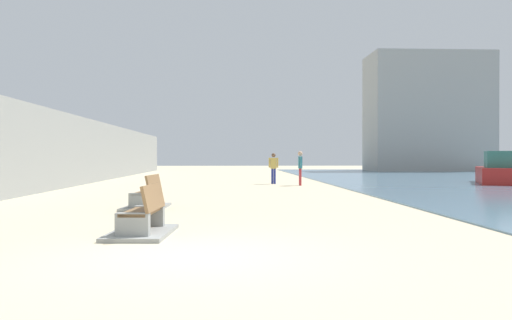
{
  "coord_description": "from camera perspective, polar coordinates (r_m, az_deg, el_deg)",
  "views": [
    {
      "loc": [
        0.61,
        -8.27,
        1.51
      ],
      "look_at": [
        1.64,
        12.23,
        1.37
      ],
      "focal_mm": 37.89,
      "sensor_mm": 36.0,
      "label": 1
    }
  ],
  "objects": [
    {
      "name": "boat_mid_bay",
      "position": [
        32.04,
        24.21,
        -1.12
      ],
      "size": [
        3.71,
        5.5,
        1.75
      ],
      "color": "red",
      "rests_on": "water_bay"
    },
    {
      "name": "seawall",
      "position": [
        27.5,
        -20.04,
        0.96
      ],
      "size": [
        0.8,
        64.0,
        3.59
      ],
      "primitive_type": "cube",
      "color": "gray",
      "rests_on": "ground"
    },
    {
      "name": "harbor_building",
      "position": [
        58.11,
        17.65,
        4.76
      ],
      "size": [
        12.0,
        6.0,
        11.91
      ],
      "primitive_type": "cube",
      "color": "#9E9E99",
      "rests_on": "ground"
    },
    {
      "name": "ground_plane",
      "position": [
        26.32,
        -4.21,
        -2.9
      ],
      "size": [
        120.0,
        120.0,
        0.0
      ],
      "primitive_type": "plane",
      "color": "beige"
    },
    {
      "name": "person_walking",
      "position": [
        27.99,
        4.69,
        -0.57
      ],
      "size": [
        0.24,
        0.53,
        1.77
      ],
      "color": "#B22D33",
      "rests_on": "ground"
    },
    {
      "name": "bench_far",
      "position": [
        15.99,
        -11.45,
        -4.2
      ],
      "size": [
        1.26,
        2.18,
        0.98
      ],
      "color": "gray",
      "rests_on": "ground"
    },
    {
      "name": "bench_near",
      "position": [
        10.68,
        -11.84,
        -6.49
      ],
      "size": [
        1.24,
        2.17,
        0.98
      ],
      "color": "gray",
      "rests_on": "ground"
    },
    {
      "name": "person_standing",
      "position": [
        29.48,
        1.86,
        -0.63
      ],
      "size": [
        0.52,
        0.23,
        1.69
      ],
      "color": "navy",
      "rests_on": "ground"
    }
  ]
}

